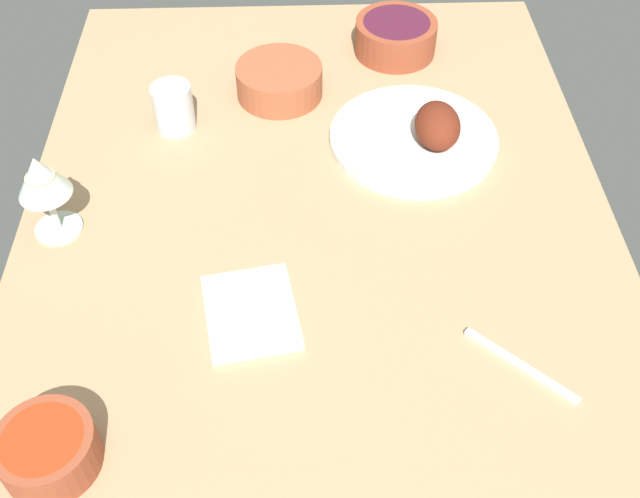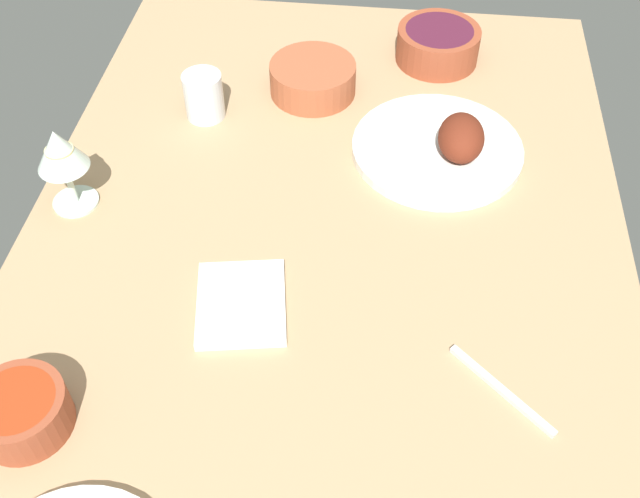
% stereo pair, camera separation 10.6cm
% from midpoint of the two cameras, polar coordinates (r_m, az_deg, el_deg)
% --- Properties ---
extents(dining_table, '(1.40, 0.90, 0.04)m').
position_cam_midpoint_polar(dining_table, '(1.09, -2.78, -1.56)').
color(dining_table, tan).
rests_on(dining_table, ground).
extents(plate_near_viewer, '(0.28, 0.28, 0.08)m').
position_cam_midpoint_polar(plate_near_viewer, '(1.26, 5.19, 8.49)').
color(plate_near_viewer, silver).
rests_on(plate_near_viewer, dining_table).
extents(bowl_cream, '(0.15, 0.15, 0.06)m').
position_cam_midpoint_polar(bowl_cream, '(1.36, -5.41, 12.60)').
color(bowl_cream, '#A35133').
rests_on(bowl_cream, dining_table).
extents(bowl_sauce, '(0.11, 0.11, 0.06)m').
position_cam_midpoint_polar(bowl_sauce, '(0.95, -23.16, -14.04)').
color(bowl_sauce, brown).
rests_on(bowl_sauce, dining_table).
extents(bowl_onions, '(0.15, 0.15, 0.06)m').
position_cam_midpoint_polar(bowl_onions, '(1.47, 3.63, 15.78)').
color(bowl_onions, brown).
rests_on(bowl_onions, dining_table).
extents(wine_glass, '(0.08, 0.08, 0.14)m').
position_cam_midpoint_polar(wine_glass, '(1.14, -22.98, 4.70)').
color(wine_glass, silver).
rests_on(wine_glass, dining_table).
extents(water_tumbler, '(0.07, 0.07, 0.08)m').
position_cam_midpoint_polar(water_tumbler, '(1.31, -13.42, 10.29)').
color(water_tumbler, silver).
rests_on(water_tumbler, dining_table).
extents(folded_napkin, '(0.16, 0.14, 0.01)m').
position_cam_midpoint_polar(folded_napkin, '(1.02, -8.27, -4.94)').
color(folded_napkin, white).
rests_on(folded_napkin, dining_table).
extents(fork_loose, '(0.12, 0.13, 0.01)m').
position_cam_midpoint_polar(fork_loose, '(0.98, 12.01, -8.83)').
color(fork_loose, silver).
rests_on(fork_loose, dining_table).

